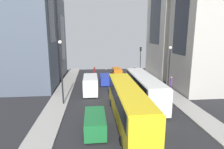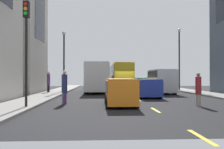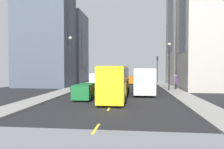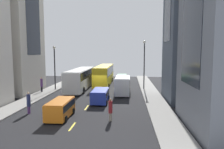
% 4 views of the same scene
% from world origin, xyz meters
% --- Properties ---
extents(ground_plane, '(42.39, 42.39, 0.00)m').
position_xyz_m(ground_plane, '(0.00, 0.00, 0.00)').
color(ground_plane, black).
extents(sidewalk_west, '(2.55, 44.00, 0.15)m').
position_xyz_m(sidewalk_west, '(-7.92, 0.00, 0.07)').
color(sidewalk_west, gray).
rests_on(sidewalk_west, ground).
extents(sidewalk_east, '(2.55, 44.00, 0.15)m').
position_xyz_m(sidewalk_east, '(7.92, 0.00, 0.07)').
color(sidewalk_east, gray).
rests_on(sidewalk_east, ground).
extents(lane_stripe_0, '(0.16, 2.00, 0.01)m').
position_xyz_m(lane_stripe_0, '(0.00, -21.00, 0.01)').
color(lane_stripe_0, yellow).
rests_on(lane_stripe_0, ground).
extents(lane_stripe_1, '(0.16, 2.00, 0.01)m').
position_xyz_m(lane_stripe_1, '(0.00, -15.00, 0.01)').
color(lane_stripe_1, yellow).
rests_on(lane_stripe_1, ground).
extents(lane_stripe_2, '(0.16, 2.00, 0.01)m').
position_xyz_m(lane_stripe_2, '(0.00, -9.00, 0.01)').
color(lane_stripe_2, yellow).
rests_on(lane_stripe_2, ground).
extents(lane_stripe_3, '(0.16, 2.00, 0.01)m').
position_xyz_m(lane_stripe_3, '(0.00, -3.00, 0.01)').
color(lane_stripe_3, yellow).
rests_on(lane_stripe_3, ground).
extents(lane_stripe_4, '(0.16, 2.00, 0.01)m').
position_xyz_m(lane_stripe_4, '(0.00, 3.00, 0.01)').
color(lane_stripe_4, yellow).
rests_on(lane_stripe_4, ground).
extents(lane_stripe_5, '(0.16, 2.00, 0.01)m').
position_xyz_m(lane_stripe_5, '(0.00, 9.00, 0.01)').
color(lane_stripe_5, yellow).
rests_on(lane_stripe_5, ground).
extents(lane_stripe_6, '(0.16, 2.00, 0.01)m').
position_xyz_m(lane_stripe_6, '(0.00, 15.00, 0.01)').
color(lane_stripe_6, yellow).
rests_on(lane_stripe_6, ground).
extents(lane_stripe_7, '(0.16, 2.00, 0.01)m').
position_xyz_m(lane_stripe_7, '(0.00, 21.00, 0.01)').
color(lane_stripe_7, yellow).
rests_on(lane_stripe_7, ground).
extents(building_west_0, '(6.53, 11.25, 29.87)m').
position_xyz_m(building_west_0, '(-12.63, -12.69, 14.94)').
color(building_west_0, beige).
rests_on(building_west_0, ground).
extents(building_west_1, '(7.16, 7.99, 25.47)m').
position_xyz_m(building_west_1, '(-12.94, -1.07, 12.73)').
color(building_west_1, '#B7B2A8').
rests_on(building_west_1, ground).
extents(building_east_0, '(7.39, 8.95, 15.84)m').
position_xyz_m(building_east_0, '(13.06, -14.62, 7.92)').
color(building_east_0, slate).
rests_on(building_east_0, ground).
extents(city_bus_white, '(2.81, 12.26, 3.35)m').
position_xyz_m(city_bus_white, '(-3.27, 2.49, 2.01)').
color(city_bus_white, silver).
rests_on(city_bus_white, ground).
extents(streetcar_yellow, '(2.70, 13.75, 3.59)m').
position_xyz_m(streetcar_yellow, '(-0.01, 8.17, 2.12)').
color(streetcar_yellow, yellow).
rests_on(streetcar_yellow, ground).
extents(delivery_van_white, '(2.25, 5.27, 2.58)m').
position_xyz_m(delivery_van_white, '(3.75, -1.42, 1.51)').
color(delivery_van_white, white).
rests_on(delivery_van_white, ground).
extents(car_blue_0, '(2.01, 4.19, 1.60)m').
position_xyz_m(car_blue_0, '(1.18, -6.52, 0.94)').
color(car_blue_0, '#2338AD').
rests_on(car_blue_0, ground).
extents(car_green_1, '(2.04, 4.27, 1.66)m').
position_xyz_m(car_green_1, '(3.28, 10.11, 0.98)').
color(car_green_1, '#1E7238').
rests_on(car_green_1, ground).
extents(car_orange_2, '(1.90, 4.14, 1.67)m').
position_xyz_m(car_orange_2, '(-1.70, -12.79, 0.98)').
color(car_orange_2, orange).
rests_on(car_orange_2, ground).
extents(pedestrian_walking_far, '(0.37, 0.37, 2.21)m').
position_xyz_m(pedestrian_walking_far, '(-5.30, -11.70, 1.17)').
color(pedestrian_walking_far, '#593372').
rests_on(pedestrian_walking_far, ground).
extents(pedestrian_crossing_mid, '(0.35, 0.35, 2.22)m').
position_xyz_m(pedestrian_crossing_mid, '(-8.51, -1.00, 1.33)').
color(pedestrian_crossing_mid, black).
rests_on(pedestrian_crossing_mid, ground).
extents(pedestrian_crossing_near, '(0.35, 0.35, 2.04)m').
position_xyz_m(pedestrian_crossing_near, '(3.03, -13.33, 1.07)').
color(pedestrian_crossing_near, gray).
rests_on(pedestrian_crossing_near, ground).
extents(traffic_light_near_corner, '(0.32, 0.44, 5.82)m').
position_xyz_m(traffic_light_near_corner, '(-7.04, -14.29, 4.20)').
color(traffic_light_near_corner, black).
rests_on(traffic_light_near_corner, ground).
extents(streetlamp_near, '(0.44, 0.44, 7.84)m').
position_xyz_m(streetlamp_near, '(7.14, 2.94, 4.89)').
color(streetlamp_near, black).
rests_on(streetlamp_near, ground).
extents(streetlamp_far, '(0.44, 0.44, 6.96)m').
position_xyz_m(streetlamp_far, '(-7.14, 1.11, 4.42)').
color(streetlamp_far, black).
rests_on(streetlamp_far, ground).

